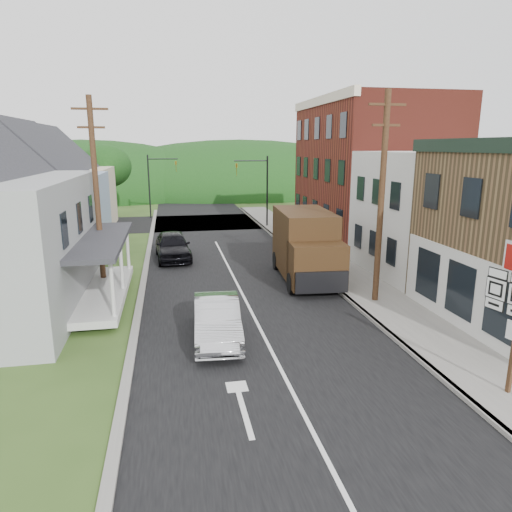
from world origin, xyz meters
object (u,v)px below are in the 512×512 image
silver_sedan (217,320)px  delivery_van (306,246)px  warning_sign (379,257)px  dark_sedan (173,246)px

silver_sedan → delivery_van: size_ratio=0.70×
silver_sedan → delivery_van: 8.58m
delivery_van → warning_sign: 3.71m
silver_sedan → warning_sign: bearing=31.5°
silver_sedan → warning_sign: (8.19, 4.34, 0.90)m
silver_sedan → dark_sedan: bearing=100.0°
silver_sedan → warning_sign: size_ratio=1.94×
dark_sedan → delivery_van: delivery_van is taller
warning_sign → dark_sedan: bearing=162.1°
silver_sedan → dark_sedan: dark_sedan is taller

